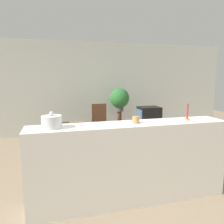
{
  "coord_description": "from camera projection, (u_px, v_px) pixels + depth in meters",
  "views": [
    {
      "loc": [
        -0.97,
        -3.03,
        1.69
      ],
      "look_at": [
        0.38,
        1.97,
        0.85
      ],
      "focal_mm": 35.0,
      "sensor_mm": 36.0,
      "label": 1
    }
  ],
  "objects": [
    {
      "name": "foreground_counter",
      "position": [
        131.0,
        163.0,
        2.94
      ],
      "size": [
        2.68,
        0.44,
        1.09
      ],
      "color": "white",
      "rests_on": "ground_plane"
    },
    {
      "name": "wall_back",
      "position": [
        87.0,
        88.0,
        6.46
      ],
      "size": [
        9.0,
        0.06,
        2.7
      ],
      "color": "silver",
      "rests_on": "ground_plane"
    },
    {
      "name": "potted_plant",
      "position": [
        119.0,
        98.0,
        6.12
      ],
      "size": [
        0.55,
        0.55,
        0.65
      ],
      "color": "#4C4C51",
      "rests_on": "plant_stand"
    },
    {
      "name": "tv_stand",
      "position": [
        148.0,
        133.0,
        5.78
      ],
      "size": [
        0.86,
        0.5,
        0.41
      ],
      "color": "brown",
      "rests_on": "ground_plane"
    },
    {
      "name": "candlestick",
      "position": [
        187.0,
        115.0,
        3.06
      ],
      "size": [
        0.07,
        0.07,
        0.24
      ],
      "color": "#B7933D",
      "rests_on": "foreground_counter"
    },
    {
      "name": "plant_stand",
      "position": [
        119.0,
        124.0,
        6.23
      ],
      "size": [
        0.13,
        0.13,
        0.72
      ],
      "color": "brown",
      "rests_on": "ground_plane"
    },
    {
      "name": "wooden_chair",
      "position": [
        100.0,
        121.0,
        5.8
      ],
      "size": [
        0.44,
        0.44,
        0.97
      ],
      "color": "brown",
      "rests_on": "ground_plane"
    },
    {
      "name": "decorative_bowl",
      "position": [
        52.0,
        122.0,
        2.59
      ],
      "size": [
        0.24,
        0.24,
        0.2
      ],
      "color": "silver",
      "rests_on": "foreground_counter"
    },
    {
      "name": "candle_jar",
      "position": [
        136.0,
        120.0,
        2.87
      ],
      "size": [
        0.09,
        0.09,
        0.09
      ],
      "color": "#C6844C",
      "rests_on": "foreground_counter"
    },
    {
      "name": "ground_plane",
      "position": [
        121.0,
        186.0,
        3.41
      ],
      "size": [
        14.0,
        14.0,
        0.0
      ],
      "primitive_type": "plane",
      "color": "gray"
    },
    {
      "name": "couch",
      "position": [
        68.0,
        145.0,
        4.53
      ],
      "size": [
        0.8,
        2.06,
        0.79
      ],
      "color": "#847051",
      "rests_on": "ground_plane"
    },
    {
      "name": "television",
      "position": [
        149.0,
        116.0,
        5.7
      ],
      "size": [
        0.55,
        0.43,
        0.5
      ],
      "color": "black",
      "rests_on": "tv_stand"
    }
  ]
}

